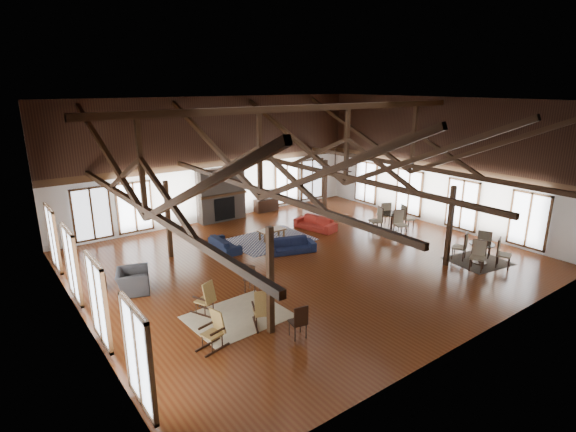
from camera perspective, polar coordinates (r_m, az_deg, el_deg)
floor at (r=17.46m, az=2.18°, el=-5.66°), size 16.00×16.00×0.00m
ceiling at (r=16.18m, az=2.42°, el=14.42°), size 16.00×14.00×0.02m
wall_back at (r=22.35m, az=-9.08°, el=7.08°), size 16.00×0.02×6.00m
wall_front at (r=12.12m, az=23.46°, el=-2.11°), size 16.00×0.02×6.00m
wall_left at (r=13.27m, az=-25.79°, el=-0.86°), size 0.02×14.00×6.00m
wall_right at (r=22.37m, az=18.61°, el=6.43°), size 0.02×14.00×6.00m
roof_truss at (r=16.37m, az=2.33°, el=7.51°), size 15.60×14.07×3.14m
post_grid at (r=16.94m, az=2.24°, el=-0.88°), size 8.16×7.16×3.05m
fireplace at (r=22.40m, az=-8.49°, el=2.66°), size 2.50×0.69×2.60m
ceiling_fan at (r=15.99m, az=5.98°, el=6.15°), size 1.60×1.60×0.75m
sofa_navy_front at (r=18.19m, az=0.39°, el=-3.76°), size 2.09×1.32×0.57m
sofa_navy_left at (r=18.62m, az=-8.04°, el=-3.52°), size 1.82×0.80×0.52m
sofa_orange at (r=21.03m, az=3.49°, el=-0.93°), size 2.15×1.26×0.59m
coffee_table at (r=19.63m, az=-2.07°, el=-1.86°), size 1.21×0.62×0.46m
vase at (r=19.54m, az=-2.26°, el=-1.46°), size 0.23×0.23×0.20m
armchair at (r=15.69m, az=-19.10°, el=-7.79°), size 1.41×1.32×0.74m
side_table_lamp at (r=16.22m, az=-23.10°, el=-7.17°), size 0.45×0.45×1.16m
rocking_chair_a at (r=13.67m, az=-10.29°, el=-10.29°), size 0.71×0.90×1.03m
rocking_chair_b at (r=12.78m, az=-3.20°, el=-11.79°), size 0.78×0.99×1.13m
rocking_chair_c at (r=12.07m, az=-9.30°, el=-14.07°), size 0.88×0.60×1.04m
side_chair_a at (r=14.69m, az=-4.78°, el=-7.60°), size 0.60×0.60×1.03m
side_chair_b at (r=12.22m, az=1.46°, el=-13.00°), size 0.48×0.48×0.98m
cafe_table_near at (r=18.52m, az=23.34°, el=-3.93°), size 2.12×2.12×1.09m
cafe_table_far at (r=21.36m, az=13.05°, el=-0.29°), size 2.20×2.20×1.13m
cup_near at (r=18.42m, az=23.75°, el=-3.13°), size 0.16×0.16×0.09m
cup_far at (r=21.23m, az=13.18°, el=0.45°), size 0.13×0.13×0.10m
tv_console at (r=24.05m, az=-2.79°, el=1.41°), size 1.31×0.49×0.65m
television at (r=23.92m, az=-2.75°, el=2.79°), size 0.93×0.24×0.53m
rug_tan at (r=13.60m, az=-6.38°, el=-12.55°), size 2.89×2.33×0.01m
rug_navy at (r=19.67m, az=-2.32°, el=-3.04°), size 3.56×2.73×0.01m
rug_dark at (r=18.85m, az=22.97°, el=-5.29°), size 2.29×2.13×0.01m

